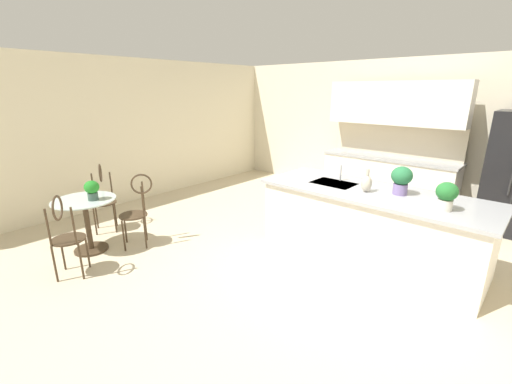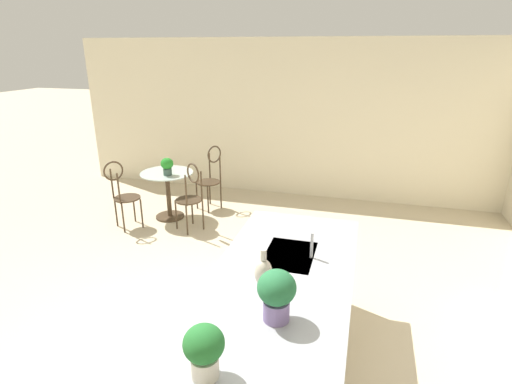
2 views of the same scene
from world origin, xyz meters
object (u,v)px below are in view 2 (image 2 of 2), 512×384
at_px(chair_by_island, 122,192).
at_px(vase_on_counter, 263,272).
at_px(potted_plant_on_table, 167,165).
at_px(potted_plant_counter_near, 277,293).
at_px(bistro_table, 168,191).
at_px(chair_near_window, 191,194).
at_px(chair_toward_desk, 211,175).
at_px(potted_plant_counter_far, 204,349).

height_order(chair_by_island, vase_on_counter, vase_on_counter).
distance_m(potted_plant_on_table, vase_on_counter, 3.52).
bearing_deg(potted_plant_counter_near, bistro_table, -142.84).
relative_size(bistro_table, vase_on_counter, 2.78).
bearing_deg(chair_by_island, vase_on_counter, 49.26).
distance_m(bistro_table, chair_near_window, 0.66).
xyz_separation_m(chair_near_window, chair_toward_desk, (-0.92, -0.06, 0.00)).
bearing_deg(vase_on_counter, potted_plant_on_table, -141.54).
bearing_deg(chair_near_window, potted_plant_on_table, -117.32).
bearing_deg(bistro_table, chair_by_island, -39.59).
relative_size(potted_plant_counter_far, vase_on_counter, 1.05).
xyz_separation_m(chair_near_window, vase_on_counter, (2.51, 1.72, 0.46)).
distance_m(chair_near_window, vase_on_counter, 3.08).
bearing_deg(potted_plant_counter_far, vase_on_counter, 175.04).
bearing_deg(bistro_table, potted_plant_counter_near, 37.16).
bearing_deg(potted_plant_counter_far, chair_toward_desk, -158.60).
distance_m(chair_near_window, potted_plant_on_table, 0.61).
bearing_deg(bistro_table, chair_near_window, 56.80).
bearing_deg(chair_toward_desk, vase_on_counter, 27.35).
relative_size(chair_near_window, chair_by_island, 1.00).
bearing_deg(chair_toward_desk, potted_plant_on_table, -30.92).
bearing_deg(potted_plant_counter_far, chair_near_window, -154.30).
bearing_deg(vase_on_counter, potted_plant_counter_far, -4.96).
relative_size(bistro_table, chair_near_window, 0.77).
xyz_separation_m(bistro_table, potted_plant_counter_near, (3.22, 2.44, 0.67)).
xyz_separation_m(potted_plant_counter_far, potted_plant_counter_near, (-0.55, 0.25, 0.02)).
height_order(bistro_table, potted_plant_counter_far, potted_plant_counter_far).
bearing_deg(vase_on_counter, chair_near_window, -145.59).
relative_size(potted_plant_counter_near, vase_on_counter, 1.19).
relative_size(bistro_table, potted_plant_counter_near, 2.33).
xyz_separation_m(bistro_table, potted_plant_on_table, (0.12, 0.08, 0.44)).
distance_m(chair_near_window, potted_plant_counter_far, 3.82).
xyz_separation_m(bistro_table, chair_near_window, (0.36, 0.54, 0.13)).
height_order(bistro_table, vase_on_counter, vase_on_counter).
distance_m(potted_plant_counter_near, vase_on_counter, 0.40).
bearing_deg(vase_on_counter, chair_toward_desk, -152.65).
height_order(chair_toward_desk, vase_on_counter, vase_on_counter).
bearing_deg(chair_near_window, chair_by_island, -79.71).
relative_size(chair_by_island, vase_on_counter, 3.62).
distance_m(chair_near_window, chair_toward_desk, 0.92).
xyz_separation_m(potted_plant_on_table, vase_on_counter, (2.75, 2.18, 0.14)).
height_order(chair_near_window, chair_toward_desk, same).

